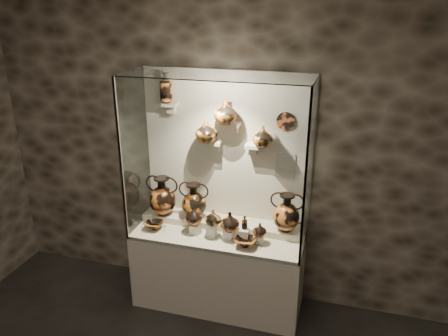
% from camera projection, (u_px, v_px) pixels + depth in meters
% --- Properties ---
extents(wall_back, '(5.00, 0.02, 3.20)m').
position_uv_depth(wall_back, '(227.00, 151.00, 4.34)').
color(wall_back, '#2B241B').
rests_on(wall_back, ground).
extents(plinth, '(1.70, 0.60, 0.80)m').
position_uv_depth(plinth, '(218.00, 270.00, 4.49)').
color(plinth, '#C3B69D').
rests_on(plinth, floor).
extents(front_tier, '(1.68, 0.58, 0.03)m').
position_uv_depth(front_tier, '(218.00, 235.00, 4.34)').
color(front_tier, beige).
rests_on(front_tier, plinth).
extents(rear_tier, '(1.70, 0.25, 0.10)m').
position_uv_depth(rear_tier, '(223.00, 224.00, 4.48)').
color(rear_tier, beige).
rests_on(rear_tier, plinth).
extents(back_panel, '(1.70, 0.03, 1.60)m').
position_uv_depth(back_panel, '(227.00, 151.00, 4.34)').
color(back_panel, '#C3B69D').
rests_on(back_panel, plinth).
extents(glass_front, '(1.70, 0.01, 1.60)m').
position_uv_depth(glass_front, '(208.00, 173.00, 3.79)').
color(glass_front, white).
rests_on(glass_front, plinth).
extents(glass_left, '(0.01, 0.60, 1.60)m').
position_uv_depth(glass_left, '(135.00, 153.00, 4.27)').
color(glass_left, white).
rests_on(glass_left, plinth).
extents(glass_right, '(0.01, 0.60, 1.60)m').
position_uv_depth(glass_right, '(309.00, 171.00, 3.84)').
color(glass_right, white).
rests_on(glass_right, plinth).
extents(glass_top, '(1.70, 0.60, 0.01)m').
position_uv_depth(glass_top, '(217.00, 75.00, 3.77)').
color(glass_top, white).
rests_on(glass_top, back_panel).
extents(frame_post_left, '(0.02, 0.02, 1.60)m').
position_uv_depth(frame_post_left, '(121.00, 163.00, 4.01)').
color(frame_post_left, gray).
rests_on(frame_post_left, plinth).
extents(frame_post_right, '(0.02, 0.02, 1.60)m').
position_uv_depth(frame_post_right, '(305.00, 183.00, 3.58)').
color(frame_post_right, gray).
rests_on(frame_post_right, plinth).
extents(pedestal_a, '(0.09, 0.09, 0.10)m').
position_uv_depth(pedestal_a, '(195.00, 229.00, 4.33)').
color(pedestal_a, silver).
rests_on(pedestal_a, front_tier).
extents(pedestal_b, '(0.09, 0.09, 0.13)m').
position_uv_depth(pedestal_b, '(212.00, 230.00, 4.28)').
color(pedestal_b, silver).
rests_on(pedestal_b, front_tier).
extents(pedestal_c, '(0.09, 0.09, 0.09)m').
position_uv_depth(pedestal_c, '(228.00, 234.00, 4.24)').
color(pedestal_c, silver).
rests_on(pedestal_c, front_tier).
extents(pedestal_d, '(0.09, 0.09, 0.12)m').
position_uv_depth(pedestal_d, '(244.00, 235.00, 4.20)').
color(pedestal_d, silver).
rests_on(pedestal_d, front_tier).
extents(pedestal_e, '(0.09, 0.09, 0.08)m').
position_uv_depth(pedestal_e, '(258.00, 239.00, 4.17)').
color(pedestal_e, silver).
rests_on(pedestal_e, front_tier).
extents(bracket_ul, '(0.14, 0.12, 0.04)m').
position_uv_depth(bracket_ul, '(170.00, 104.00, 4.25)').
color(bracket_ul, '#C3B69D').
rests_on(bracket_ul, back_panel).
extents(bracket_ca, '(0.14, 0.12, 0.04)m').
position_uv_depth(bracket_ca, '(215.00, 143.00, 4.26)').
color(bracket_ca, '#C3B69D').
rests_on(bracket_ca, back_panel).
extents(bracket_cb, '(0.10, 0.12, 0.04)m').
position_uv_depth(bracket_cb, '(235.00, 124.00, 4.14)').
color(bracket_cb, '#C3B69D').
rests_on(bracket_cb, back_panel).
extents(bracket_cc, '(0.14, 0.12, 0.04)m').
position_uv_depth(bracket_cc, '(253.00, 146.00, 4.16)').
color(bracket_cc, '#C3B69D').
rests_on(bracket_cc, back_panel).
extents(amphora_left, '(0.38, 0.38, 0.42)m').
position_uv_depth(amphora_left, '(162.00, 196.00, 4.51)').
color(amphora_left, '#C06024').
rests_on(amphora_left, rear_tier).
extents(amphora_mid, '(0.33, 0.33, 0.38)m').
position_uv_depth(amphora_mid, '(194.00, 201.00, 4.44)').
color(amphora_mid, '#B86520').
rests_on(amphora_mid, rear_tier).
extents(amphora_right, '(0.36, 0.36, 0.39)m').
position_uv_depth(amphora_right, '(287.00, 212.00, 4.19)').
color(amphora_right, '#C06024').
rests_on(amphora_right, rear_tier).
extents(jug_a, '(0.22, 0.22, 0.19)m').
position_uv_depth(jug_a, '(194.00, 215.00, 4.29)').
color(jug_a, '#C06024').
rests_on(jug_a, pedestal_a).
extents(jug_b, '(0.20, 0.20, 0.16)m').
position_uv_depth(jug_b, '(213.00, 218.00, 4.21)').
color(jug_b, '#B86520').
rests_on(jug_b, pedestal_b).
extents(jug_c, '(0.19, 0.19, 0.19)m').
position_uv_depth(jug_c, '(230.00, 222.00, 4.18)').
color(jug_c, '#C06024').
rests_on(jug_c, pedestal_c).
extents(jug_e, '(0.13, 0.13, 0.13)m').
position_uv_depth(jug_e, '(260.00, 230.00, 4.12)').
color(jug_e, '#C06024').
rests_on(jug_e, pedestal_e).
extents(lekythos_small, '(0.09, 0.09, 0.15)m').
position_uv_depth(lekythos_small, '(245.00, 222.00, 4.16)').
color(lekythos_small, '#B86520').
rests_on(lekythos_small, pedestal_d).
extents(kylix_left, '(0.24, 0.21, 0.09)m').
position_uv_depth(kylix_left, '(154.00, 225.00, 4.41)').
color(kylix_left, '#B86520').
rests_on(kylix_left, front_tier).
extents(kylix_right, '(0.32, 0.30, 0.10)m').
position_uv_depth(kylix_right, '(245.00, 241.00, 4.10)').
color(kylix_right, '#C06024').
rests_on(kylix_right, front_tier).
extents(lekythos_tall, '(0.14, 0.14, 0.32)m').
position_uv_depth(lekythos_tall, '(166.00, 86.00, 4.18)').
color(lekythos_tall, '#C06024').
rests_on(lekythos_tall, bracket_ul).
extents(ovoid_vase_a, '(0.26, 0.26, 0.22)m').
position_uv_depth(ovoid_vase_a, '(206.00, 131.00, 4.18)').
color(ovoid_vase_a, '#B86520').
rests_on(ovoid_vase_a, bracket_ca).
extents(ovoid_vase_b, '(0.29, 0.29, 0.23)m').
position_uv_depth(ovoid_vase_b, '(226.00, 112.00, 4.05)').
color(ovoid_vase_b, '#B86520').
rests_on(ovoid_vase_b, bracket_cb).
extents(ovoid_vase_c, '(0.21, 0.21, 0.20)m').
position_uv_depth(ovoid_vase_c, '(263.00, 136.00, 4.05)').
color(ovoid_vase_c, '#B86520').
rests_on(ovoid_vase_c, bracket_cc).
extents(wall_plate, '(0.17, 0.02, 0.17)m').
position_uv_depth(wall_plate, '(286.00, 121.00, 4.04)').
color(wall_plate, '#B14B23').
rests_on(wall_plate, back_panel).
extents(info_placard, '(0.19, 0.01, 0.25)m').
position_uv_depth(info_placard, '(285.00, 165.00, 4.20)').
color(info_placard, beige).
rests_on(info_placard, back_panel).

